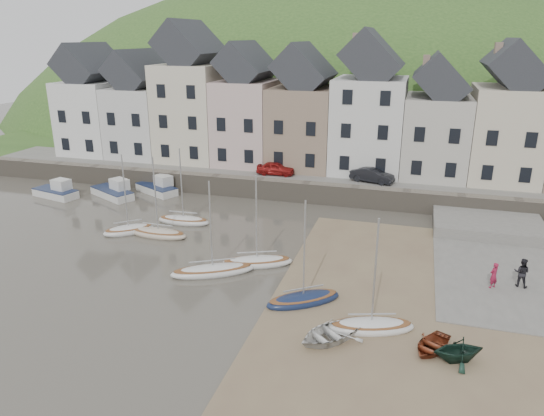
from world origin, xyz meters
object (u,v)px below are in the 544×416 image
(rowboat_red, at_px, (432,345))
(car_right, at_px, (372,175))
(person_red, at_px, (494,275))
(sailboat_0, at_px, (184,220))
(person_dark, at_px, (522,273))
(car_left, at_px, (276,168))
(rowboat_white, at_px, (329,333))
(rowboat_green, at_px, (458,349))

(rowboat_red, xyz_separation_m, car_right, (-5.20, 23.18, 1.92))
(rowboat_red, distance_m, person_red, 8.27)
(sailboat_0, distance_m, person_dark, 24.44)
(person_dark, height_order, car_right, car_right)
(car_left, bearing_deg, rowboat_white, -159.93)
(rowboat_white, distance_m, person_dark, 13.17)
(sailboat_0, distance_m, car_right, 17.55)
(sailboat_0, xyz_separation_m, car_left, (4.60, 10.72, 1.95))
(sailboat_0, height_order, car_left, sailboat_0)
(person_dark, xyz_separation_m, car_left, (-19.43, 15.07, 1.21))
(rowboat_green, bearing_deg, car_left, -169.75)
(person_red, xyz_separation_m, car_right, (-8.69, 15.71, 1.34))
(rowboat_white, bearing_deg, sailboat_0, 178.07)
(car_right, bearing_deg, rowboat_white, -164.13)
(car_left, height_order, car_right, car_right)
(rowboat_white, relative_size, car_right, 0.87)
(rowboat_red, relative_size, person_red, 1.62)
(rowboat_green, relative_size, car_right, 0.60)
(rowboat_white, distance_m, rowboat_red, 4.87)
(car_left, bearing_deg, sailboat_0, 154.99)
(car_right, bearing_deg, person_dark, -130.68)
(rowboat_red, bearing_deg, sailboat_0, 172.81)
(rowboat_white, bearing_deg, rowboat_red, 46.81)
(rowboat_red, bearing_deg, person_red, 91.07)
(sailboat_0, height_order, person_dark, sailboat_0)
(rowboat_green, distance_m, person_red, 8.37)
(rowboat_white, xyz_separation_m, rowboat_green, (5.97, -0.03, 0.27))
(sailboat_0, bearing_deg, rowboat_red, -33.32)
(rowboat_green, distance_m, person_dark, 9.53)
(car_right, bearing_deg, car_left, 105.01)
(rowboat_green, height_order, car_left, car_left)
(rowboat_green, distance_m, rowboat_red, 1.30)
(rowboat_green, height_order, car_right, car_right)
(sailboat_0, bearing_deg, person_red, -12.53)
(person_dark, xyz_separation_m, car_right, (-10.28, 15.07, 1.24))
(sailboat_0, xyz_separation_m, rowboat_green, (20.07, -13.01, 0.42))
(sailboat_0, bearing_deg, rowboat_white, -42.61)
(rowboat_white, relative_size, person_dark, 1.92)
(car_left, bearing_deg, car_right, -91.78)
(rowboat_red, height_order, person_red, person_red)
(rowboat_white, distance_m, rowboat_green, 5.97)
(rowboat_green, relative_size, rowboat_red, 0.91)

